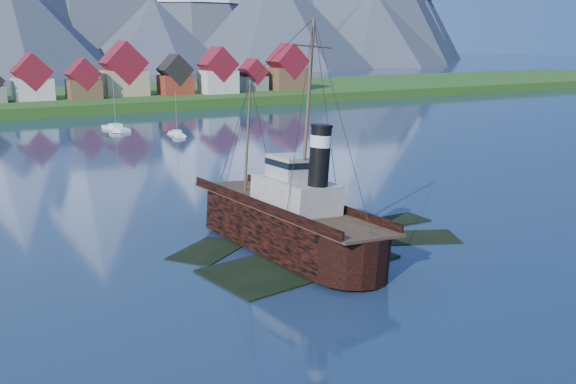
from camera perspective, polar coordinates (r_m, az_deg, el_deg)
ground at (r=64.19m, az=2.48°, el=-5.46°), size 1400.00×1400.00×0.00m
shoal at (r=66.93m, az=2.77°, el=-4.97°), size 31.71×21.24×1.14m
shore_bank at (r=224.50m, az=-21.72°, el=7.19°), size 600.00×80.00×3.20m
seawall at (r=187.19m, az=-19.92°, el=6.28°), size 600.00×2.50×2.00m
tugboat_wreck at (r=65.62m, az=-1.04°, el=-2.27°), size 7.01×30.22×23.95m
sailboat_d at (r=144.04m, az=-9.84°, el=5.05°), size 2.58×7.57×10.14m
sailboat_e at (r=155.92m, az=-15.05°, el=5.43°), size 4.15×10.88×12.31m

